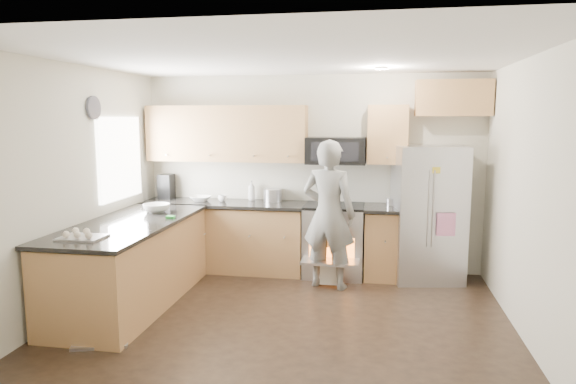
% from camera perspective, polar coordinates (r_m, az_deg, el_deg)
% --- Properties ---
extents(ground, '(4.50, 4.50, 0.00)m').
position_cam_1_polar(ground, '(5.31, -0.43, -14.35)').
color(ground, black).
rests_on(ground, ground).
extents(room_shell, '(4.54, 4.04, 2.62)m').
position_cam_1_polar(room_shell, '(4.94, -0.84, 3.99)').
color(room_shell, beige).
rests_on(room_shell, ground).
extents(back_cabinet_run, '(4.45, 0.64, 2.50)m').
position_cam_1_polar(back_cabinet_run, '(6.82, -2.63, -0.83)').
color(back_cabinet_run, '#A37441').
rests_on(back_cabinet_run, ground).
extents(peninsula, '(0.96, 2.36, 1.02)m').
position_cam_1_polar(peninsula, '(5.93, -17.00, -7.55)').
color(peninsula, '#A37441').
rests_on(peninsula, ground).
extents(stove_range, '(0.76, 0.97, 1.79)m').
position_cam_1_polar(stove_range, '(6.68, 5.15, -3.56)').
color(stove_range, '#B7B7BC').
rests_on(stove_range, ground).
extents(refrigerator, '(0.93, 0.78, 1.70)m').
position_cam_1_polar(refrigerator, '(6.66, 15.27, -2.34)').
color(refrigerator, '#B7B7BC').
rests_on(refrigerator, ground).
extents(person, '(0.74, 0.58, 1.79)m').
position_cam_1_polar(person, '(6.16, 4.54, -2.49)').
color(person, gray).
rests_on(person, ground).
extents(dish_rack, '(0.59, 0.52, 0.30)m').
position_cam_1_polar(dish_rack, '(5.19, -19.90, -14.48)').
color(dish_rack, '#B7B7BC').
rests_on(dish_rack, ground).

